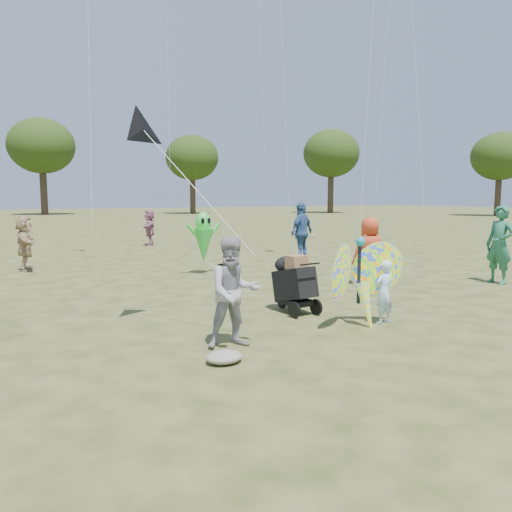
{
  "coord_description": "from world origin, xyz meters",
  "views": [
    {
      "loc": [
        -4.52,
        -6.3,
        2.19
      ],
      "look_at": [
        -0.2,
        1.5,
        1.1
      ],
      "focal_mm": 35.0,
      "sensor_mm": 36.0,
      "label": 1
    }
  ],
  "objects_px": {
    "crowd_f": "(500,245)",
    "crowd_j": "(150,228)",
    "crowd_a": "(369,252)",
    "child_girl": "(384,292)",
    "adult_man": "(234,292)",
    "alien_kite": "(204,240)",
    "jogging_stroller": "(293,280)",
    "butterfly_kite": "(362,282)",
    "crowd_c": "(302,232)",
    "crowd_d": "(25,243)"
  },
  "relations": [
    {
      "from": "adult_man",
      "to": "crowd_d",
      "type": "xyz_separation_m",
      "value": [
        -2.03,
        9.51,
        0.0
      ]
    },
    {
      "from": "child_girl",
      "to": "crowd_f",
      "type": "distance_m",
      "value": 5.54
    },
    {
      "from": "crowd_a",
      "to": "butterfly_kite",
      "type": "relative_size",
      "value": 0.96
    },
    {
      "from": "jogging_stroller",
      "to": "crowd_j",
      "type": "bearing_deg",
      "value": 77.77
    },
    {
      "from": "child_girl",
      "to": "alien_kite",
      "type": "bearing_deg",
      "value": -93.25
    },
    {
      "from": "adult_man",
      "to": "alien_kite",
      "type": "relative_size",
      "value": 0.93
    },
    {
      "from": "jogging_stroller",
      "to": "crowd_d",
      "type": "bearing_deg",
      "value": 109.8
    },
    {
      "from": "adult_man",
      "to": "butterfly_kite",
      "type": "relative_size",
      "value": 0.93
    },
    {
      "from": "crowd_c",
      "to": "crowd_f",
      "type": "xyz_separation_m",
      "value": [
        2.0,
        -5.77,
        -0.0
      ]
    },
    {
      "from": "adult_man",
      "to": "crowd_f",
      "type": "xyz_separation_m",
      "value": [
        8.12,
        1.52,
        0.17
      ]
    },
    {
      "from": "crowd_f",
      "to": "crowd_j",
      "type": "xyz_separation_m",
      "value": [
        -4.74,
        13.56,
        -0.19
      ]
    },
    {
      "from": "crowd_d",
      "to": "alien_kite",
      "type": "bearing_deg",
      "value": -121.24
    },
    {
      "from": "alien_kite",
      "to": "crowd_c",
      "type": "bearing_deg",
      "value": 12.59
    },
    {
      "from": "child_girl",
      "to": "crowd_a",
      "type": "distance_m",
      "value": 3.68
    },
    {
      "from": "crowd_a",
      "to": "jogging_stroller",
      "type": "height_order",
      "value": "crowd_a"
    },
    {
      "from": "alien_kite",
      "to": "crowd_j",
      "type": "bearing_deg",
      "value": 82.67
    },
    {
      "from": "child_girl",
      "to": "crowd_f",
      "type": "xyz_separation_m",
      "value": [
        5.29,
        1.57,
        0.43
      ]
    },
    {
      "from": "adult_man",
      "to": "child_girl",
      "type": "bearing_deg",
      "value": 9.06
    },
    {
      "from": "crowd_c",
      "to": "jogging_stroller",
      "type": "bearing_deg",
      "value": 30.36
    },
    {
      "from": "crowd_a",
      "to": "crowd_f",
      "type": "xyz_separation_m",
      "value": [
        3.04,
        -1.32,
        0.14
      ]
    },
    {
      "from": "crowd_a",
      "to": "crowd_j",
      "type": "relative_size",
      "value": 1.06
    },
    {
      "from": "child_girl",
      "to": "crowd_a",
      "type": "height_order",
      "value": "crowd_a"
    },
    {
      "from": "crowd_a",
      "to": "alien_kite",
      "type": "bearing_deg",
      "value": -35.27
    },
    {
      "from": "crowd_d",
      "to": "butterfly_kite",
      "type": "bearing_deg",
      "value": -150.57
    },
    {
      "from": "crowd_f",
      "to": "alien_kite",
      "type": "xyz_separation_m",
      "value": [
        -5.86,
        4.91,
        -0.01
      ]
    },
    {
      "from": "crowd_f",
      "to": "jogging_stroller",
      "type": "bearing_deg",
      "value": -86.84
    },
    {
      "from": "child_girl",
      "to": "adult_man",
      "type": "relative_size",
      "value": 0.68
    },
    {
      "from": "child_girl",
      "to": "crowd_f",
      "type": "height_order",
      "value": "crowd_f"
    },
    {
      "from": "crowd_j",
      "to": "jogging_stroller",
      "type": "distance_m",
      "value": 13.76
    },
    {
      "from": "child_girl",
      "to": "jogging_stroller",
      "type": "xyz_separation_m",
      "value": [
        -0.89,
        1.45,
        0.07
      ]
    },
    {
      "from": "crowd_d",
      "to": "alien_kite",
      "type": "height_order",
      "value": "alien_kite"
    },
    {
      "from": "crowd_c",
      "to": "adult_man",
      "type": "bearing_deg",
      "value": 25.7
    },
    {
      "from": "adult_man",
      "to": "crowd_j",
      "type": "bearing_deg",
      "value": 87.51
    },
    {
      "from": "crowd_j",
      "to": "crowd_d",
      "type": "bearing_deg",
      "value": -23.53
    },
    {
      "from": "crowd_d",
      "to": "jogging_stroller",
      "type": "relative_size",
      "value": 1.48
    },
    {
      "from": "crowd_f",
      "to": "adult_man",
      "type": "bearing_deg",
      "value": -77.42
    },
    {
      "from": "crowd_f",
      "to": "crowd_j",
      "type": "distance_m",
      "value": 14.37
    },
    {
      "from": "butterfly_kite",
      "to": "crowd_a",
      "type": "bearing_deg",
      "value": 46.54
    },
    {
      "from": "child_girl",
      "to": "crowd_d",
      "type": "xyz_separation_m",
      "value": [
        -4.86,
        9.56,
        0.26
      ]
    },
    {
      "from": "adult_man",
      "to": "alien_kite",
      "type": "bearing_deg",
      "value": 80.74
    },
    {
      "from": "adult_man",
      "to": "crowd_c",
      "type": "xyz_separation_m",
      "value": [
        6.12,
        7.29,
        0.17
      ]
    },
    {
      "from": "crowd_a",
      "to": "crowd_f",
      "type": "relative_size",
      "value": 0.86
    },
    {
      "from": "alien_kite",
      "to": "crowd_f",
      "type": "bearing_deg",
      "value": -39.94
    },
    {
      "from": "child_girl",
      "to": "crowd_a",
      "type": "bearing_deg",
      "value": -136.11
    },
    {
      "from": "jogging_stroller",
      "to": "crowd_c",
      "type": "bearing_deg",
      "value": 48.41
    },
    {
      "from": "butterfly_kite",
      "to": "alien_kite",
      "type": "relative_size",
      "value": 1.0
    },
    {
      "from": "child_girl",
      "to": "crowd_d",
      "type": "distance_m",
      "value": 10.73
    },
    {
      "from": "butterfly_kite",
      "to": "alien_kite",
      "type": "distance_m",
      "value": 6.42
    },
    {
      "from": "alien_kite",
      "to": "jogging_stroller",
      "type": "bearing_deg",
      "value": -93.69
    },
    {
      "from": "adult_man",
      "to": "jogging_stroller",
      "type": "height_order",
      "value": "adult_man"
    }
  ]
}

